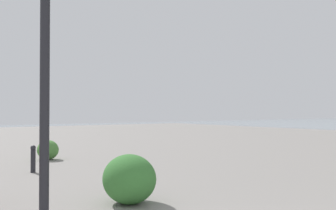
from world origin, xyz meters
TOP-DOWN VIEW (x-y plane):
  - lamppost at (4.04, 0.54)m, footprint 0.98×0.28m
  - bollard_near at (3.99, -0.92)m, footprint 0.13×0.13m
  - bollard_mid at (8.09, -0.43)m, footprint 0.13×0.13m
  - shrub_low at (3.99, -0.85)m, footprint 0.96×0.87m
  - shrub_round at (10.29, -1.50)m, footprint 0.73×0.66m

SIDE VIEW (x-z plane):
  - shrub_round at x=10.29m, z-range 0.00..0.62m
  - bollard_mid at x=8.09m, z-range 0.02..0.70m
  - bollard_near at x=3.99m, z-range 0.02..0.79m
  - shrub_low at x=3.99m, z-range 0.00..0.82m
  - lamppost at x=4.04m, z-range 0.68..4.82m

